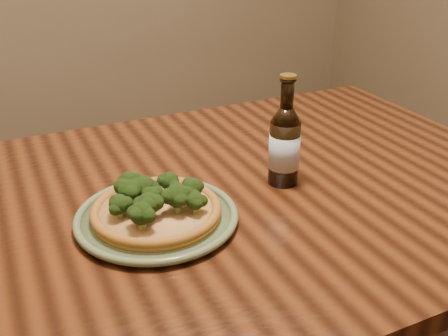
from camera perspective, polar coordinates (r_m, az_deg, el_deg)
name	(u,v)px	position (r m, az deg, el deg)	size (l,w,h in m)	color
table	(161,245)	(1.05, -6.85, -8.36)	(1.60, 0.90, 0.75)	#4B2410
plate	(157,217)	(0.94, -7.33, -5.32)	(0.29, 0.29, 0.02)	#647953
pizza	(156,207)	(0.93, -7.45, -4.24)	(0.23, 0.23, 0.07)	#A26924
beer_bottle	(284,145)	(1.04, 6.60, 2.54)	(0.06, 0.06, 0.23)	black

